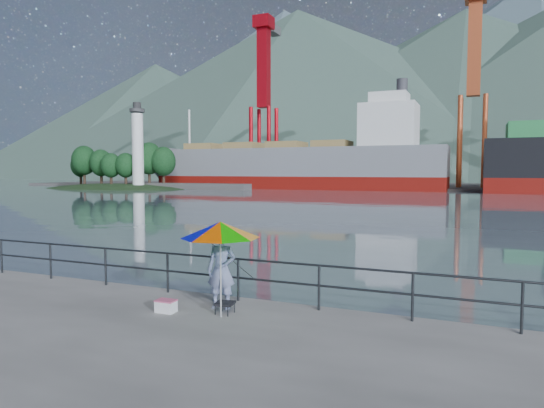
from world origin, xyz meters
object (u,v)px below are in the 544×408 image
at_px(beach_umbrella, 220,230).
at_px(cooler_bag, 166,307).
at_px(bulk_carrier, 304,165).
at_px(fisherman, 221,269).

distance_m(beach_umbrella, cooler_bag, 2.15).
xyz_separation_m(cooler_bag, bulk_carrier, (-22.49, 73.61, 3.99)).
height_order(fisherman, beach_umbrella, beach_umbrella).
relative_size(fisherman, cooler_bag, 4.22).
bearing_deg(bulk_carrier, cooler_bag, -73.01).
xyz_separation_m(fisherman, beach_umbrella, (0.30, -0.57, 0.97)).
xyz_separation_m(fisherman, cooler_bag, (-0.98, -0.73, -0.76)).
bearing_deg(cooler_bag, bulk_carrier, 105.28).
distance_m(fisherman, bulk_carrier, 76.63).
relative_size(cooler_bag, bulk_carrier, 0.01).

